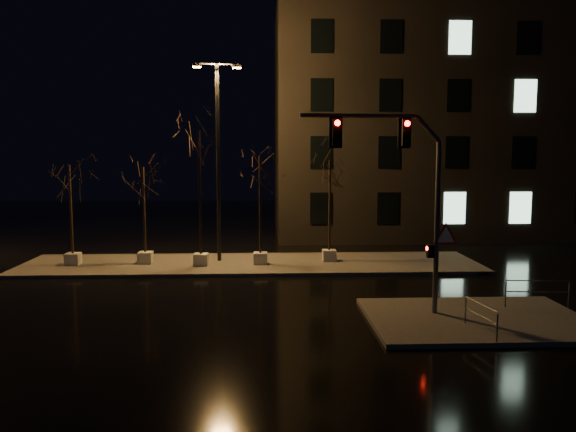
{
  "coord_description": "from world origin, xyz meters",
  "views": [
    {
      "loc": [
        0.65,
        -20.87,
        5.36
      ],
      "look_at": [
        1.64,
        2.53,
        2.8
      ],
      "focal_mm": 35.0,
      "sensor_mm": 36.0,
      "label": 1
    }
  ],
  "objects": [
    {
      "name": "tree_2",
      "position": [
        -2.36,
        5.46,
        5.09
      ],
      "size": [
        1.8,
        1.8,
        6.52
      ],
      "color": "beige",
      "rests_on": "median"
    },
    {
      "name": "sidewalk_corner",
      "position": [
        7.5,
        -3.5,
        0.07
      ],
      "size": [
        7.0,
        5.0,
        0.15
      ],
      "primitive_type": "cube",
      "color": "#4D4944",
      "rests_on": "ground"
    },
    {
      "name": "ground",
      "position": [
        0.0,
        0.0,
        0.0
      ],
      "size": [
        90.0,
        90.0,
        0.0
      ],
      "primitive_type": "plane",
      "color": "black",
      "rests_on": "ground"
    },
    {
      "name": "traffic_signal_mast",
      "position": [
        5.24,
        -3.03,
        4.42
      ],
      "size": [
        5.31,
        0.58,
        6.49
      ],
      "rotation": [
        0.0,
        0.0,
        0.1
      ],
      "color": "#54565B",
      "rests_on": "sidewalk_corner"
    },
    {
      "name": "building",
      "position": [
        14.0,
        18.0,
        7.5
      ],
      "size": [
        25.0,
        12.0,
        15.0
      ],
      "primitive_type": "cube",
      "color": "black",
      "rests_on": "ground"
    },
    {
      "name": "guard_rail_a",
      "position": [
        10.0,
        -2.43,
        0.77
      ],
      "size": [
        2.18,
        0.22,
        0.94
      ],
      "rotation": [
        0.0,
        0.0,
        -0.08
      ],
      "color": "#54565B",
      "rests_on": "sidewalk_corner"
    },
    {
      "name": "tree_1",
      "position": [
        -5.1,
        6.08,
        3.77
      ],
      "size": [
        1.8,
        1.8,
        4.77
      ],
      "color": "beige",
      "rests_on": "median"
    },
    {
      "name": "guard_rail_b",
      "position": [
        7.01,
        -5.04,
        0.71
      ],
      "size": [
        0.3,
        1.81,
        0.87
      ],
      "rotation": [
        0.0,
        0.0,
        1.71
      ],
      "color": "#54565B",
      "rests_on": "sidewalk_corner"
    },
    {
      "name": "streetlight_main",
      "position": [
        -1.59,
        6.62,
        5.68
      ],
      "size": [
        2.4,
        0.52,
        9.59
      ],
      "rotation": [
        0.0,
        0.0,
        0.11
      ],
      "color": "black",
      "rests_on": "median"
    },
    {
      "name": "tree_3",
      "position": [
        0.45,
        5.67,
        4.19
      ],
      "size": [
        1.8,
        1.8,
        5.32
      ],
      "color": "beige",
      "rests_on": "median"
    },
    {
      "name": "tree_0",
      "position": [
        -8.49,
        5.89,
        3.85
      ],
      "size": [
        1.8,
        1.8,
        4.87
      ],
      "color": "beige",
      "rests_on": "median"
    },
    {
      "name": "tree_4",
      "position": [
        3.83,
        6.28,
        4.01
      ],
      "size": [
        1.8,
        1.8,
        5.09
      ],
      "color": "beige",
      "rests_on": "median"
    },
    {
      "name": "median",
      "position": [
        0.0,
        6.0,
        0.07
      ],
      "size": [
        22.0,
        5.0,
        0.15
      ],
      "primitive_type": "cube",
      "color": "#4D4944",
      "rests_on": "ground"
    }
  ]
}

